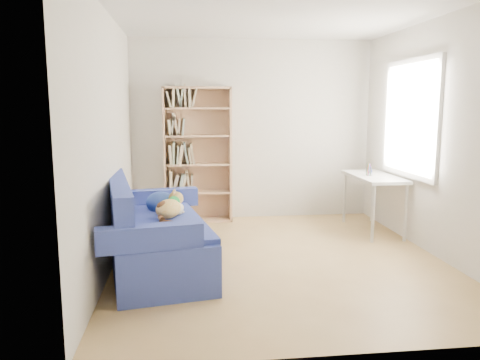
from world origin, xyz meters
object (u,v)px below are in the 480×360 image
object	(u,v)px
sofa	(153,235)
desk	(374,181)
bookshelf	(198,160)
pen_cup	(369,171)

from	to	relation	value
sofa	desk	size ratio (longest dim) A/B	1.79
sofa	bookshelf	world-z (taller)	bookshelf
desk	pen_cup	distance (m)	0.16
sofa	pen_cup	xyz separation A→B (m)	(2.73, 1.13, 0.46)
bookshelf	pen_cup	distance (m)	2.36
bookshelf	pen_cup	bearing A→B (deg)	-20.61
bookshelf	sofa	bearing A→B (deg)	-104.91
desk	sofa	bearing A→B (deg)	-158.06
desk	pen_cup	xyz separation A→B (m)	(-0.07, -0.00, 0.14)
sofa	bookshelf	xyz separation A→B (m)	(0.52, 1.96, 0.53)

